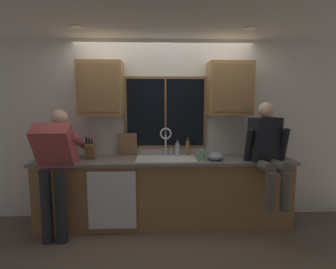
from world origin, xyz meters
The scene contains 24 objects.
back_wall centered at (0.00, 0.06, 1.27)m, with size 5.77×0.12×2.55m, color silver.
ceiling_downlight_left centered at (-1.01, -0.60, 2.54)m, with size 0.14×0.14×0.01m, color #FFEAB2.
ceiling_downlight_right centered at (1.01, -0.60, 2.54)m, with size 0.14×0.14×0.01m, color #FFEAB2.
window_glass centered at (0.03, -0.01, 1.52)m, with size 1.10×0.02×0.95m, color black.
window_frame_top centered at (0.03, -0.02, 2.02)m, with size 1.17×0.02×0.04m, color brown.
window_frame_bottom centered at (0.03, -0.02, 1.03)m, with size 1.17×0.02×0.04m, color brown.
window_frame_left centered at (-0.54, -0.02, 1.52)m, with size 0.04×0.02×0.95m, color brown.
window_frame_right centered at (0.59, -0.02, 1.52)m, with size 0.04×0.02×0.95m, color brown.
window_mullion_center centered at (0.03, -0.02, 1.52)m, with size 0.02×0.02×0.95m, color brown.
lower_cabinet_run centered at (0.00, -0.29, 0.44)m, with size 3.37×0.58×0.88m, color olive.
countertop centered at (0.00, -0.31, 0.90)m, with size 3.43×0.62×0.04m, color slate.
dishwasher_front centered at (-0.66, -0.61, 0.46)m, with size 0.60×0.02×0.74m, color white.
upper_cabinet_left centered at (-0.85, -0.17, 1.86)m, with size 0.59×0.36×0.72m.
upper_cabinet_right centered at (0.90, -0.17, 1.86)m, with size 0.59×0.36×0.72m.
sink centered at (0.03, -0.30, 0.82)m, with size 0.80×0.46×0.21m.
faucet centered at (0.03, -0.12, 1.17)m, with size 0.18×0.09×0.40m.
person_standing centered at (-1.32, -0.63, 0.97)m, with size 0.53×0.68×1.58m.
person_sitting_on_counter centered at (1.30, -0.57, 1.10)m, with size 0.54×0.65×1.26m.
knife_block centered at (-0.99, -0.28, 1.03)m, with size 0.12×0.18×0.32m.
cutting_board centered at (-0.52, -0.08, 1.08)m, with size 0.28×0.02×0.33m, color #997047.
mixing_bowl centered at (0.67, -0.42, 0.97)m, with size 0.22×0.22×0.11m, color #8C99A8.
soap_dispenser centered at (0.50, -0.41, 0.98)m, with size 0.06×0.07×0.17m.
bottle_green_glass centered at (0.19, -0.13, 1.01)m, with size 0.06×0.06×0.23m.
bottle_tall_clear centered at (0.34, -0.11, 1.03)m, with size 0.06×0.06×0.27m.
Camera 1 is at (-0.08, -3.85, 1.70)m, focal length 28.67 mm.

